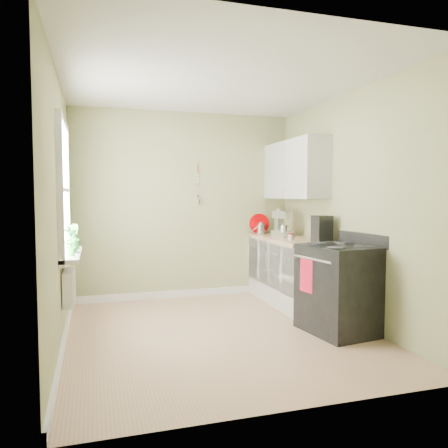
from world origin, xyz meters
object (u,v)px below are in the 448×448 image
object	(u,v)px
stove	(340,288)
kettle	(261,228)
coffee_maker	(322,230)
stand_mixer	(282,225)

from	to	relation	value
stove	kettle	size ratio (longest dim) A/B	5.77
stove	coffee_maker	size ratio (longest dim) A/B	3.18
stove	coffee_maker	xyz separation A→B (m)	(0.13, 0.64, 0.59)
stove	kettle	world-z (taller)	kettle
stove	kettle	bearing A→B (deg)	94.23
stand_mixer	kettle	size ratio (longest dim) A/B	2.14
stand_mixer	coffee_maker	distance (m)	0.94
stand_mixer	coffee_maker	size ratio (longest dim) A/B	1.18
coffee_maker	stand_mixer	bearing A→B (deg)	96.45
kettle	coffee_maker	world-z (taller)	coffee_maker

